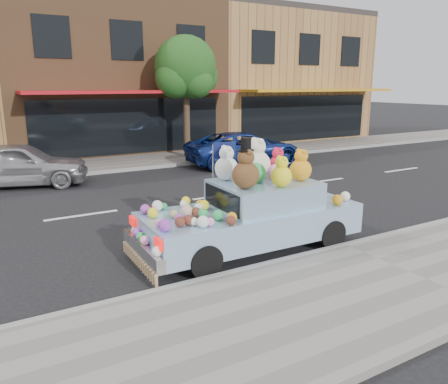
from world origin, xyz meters
TOP-DOWN VIEW (x-y plane):
  - ground at (0.00, 0.00)m, footprint 120.00×120.00m
  - near_sidewalk at (0.00, -6.50)m, footprint 60.00×3.00m
  - far_sidewalk at (0.00, 6.50)m, footprint 60.00×3.00m
  - near_kerb at (0.00, -5.00)m, footprint 60.00×0.12m
  - far_kerb at (0.00, 5.00)m, footprint 60.00×0.12m
  - storefront_mid at (0.00, 11.97)m, footprint 10.00×9.80m
  - storefront_right at (10.00, 11.97)m, footprint 10.00×9.80m
  - street_tree at (2.03, 6.55)m, footprint 3.00×2.70m
  - car_silver at (-4.97, 4.32)m, footprint 4.52×2.88m
  - car_blue at (3.40, 4.00)m, footprint 5.00×2.70m
  - art_car at (-1.55, -4.01)m, footprint 4.51×1.84m

SIDE VIEW (x-z plane):
  - ground at x=0.00m, z-range 0.00..0.00m
  - near_sidewalk at x=0.00m, z-range 0.00..0.12m
  - far_sidewalk at x=0.00m, z-range 0.00..0.12m
  - near_kerb at x=0.00m, z-range 0.00..0.13m
  - far_kerb at x=0.00m, z-range 0.00..0.13m
  - car_blue at x=3.40m, z-range 0.00..1.33m
  - car_silver at x=-4.97m, z-range 0.00..1.43m
  - art_car at x=-1.55m, z-range -0.35..1.93m
  - storefront_mid at x=0.00m, z-range -0.01..7.29m
  - storefront_right at x=10.00m, z-range -0.01..7.29m
  - street_tree at x=2.03m, z-range 1.08..6.30m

